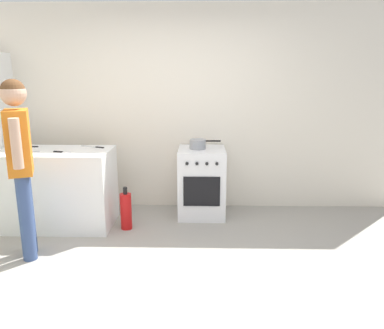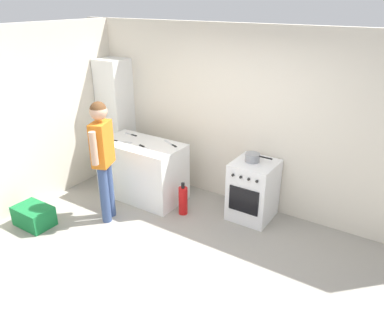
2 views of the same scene
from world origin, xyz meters
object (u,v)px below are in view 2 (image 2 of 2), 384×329
at_px(knife_utility, 131,135).
at_px(recycling_crate_lower, 34,216).
at_px(knife_bread, 120,141).
at_px(larder_cabinet, 116,118).
at_px(oven_left, 253,190).
at_px(person, 103,151).
at_px(knife_carving, 171,144).
at_px(pot, 253,157).
at_px(knife_paring, 143,146).
at_px(fire_extinguisher, 183,200).

height_order(knife_utility, recycling_crate_lower, knife_utility).
bearing_deg(recycling_crate_lower, knife_bread, 72.32).
distance_m(knife_bread, recycling_crate_lower, 1.61).
bearing_deg(larder_cabinet, knife_utility, -25.61).
bearing_deg(oven_left, larder_cabinet, 177.79).
xyz_separation_m(oven_left, person, (-1.69, -1.16, 0.61)).
xyz_separation_m(person, recycling_crate_lower, (-0.74, -0.69, -0.89)).
xyz_separation_m(knife_carving, knife_bread, (-0.70, -0.33, -0.00)).
height_order(pot, person, person).
height_order(knife_carving, knife_bread, same).
relative_size(pot, knife_bread, 1.11).
distance_m(knife_paring, knife_bread, 0.43).
height_order(pot, recycling_crate_lower, pot).
height_order(knife_carving, recycling_crate_lower, knife_carving).
height_order(knife_carving, larder_cabinet, larder_cabinet).
relative_size(person, fire_extinguisher, 3.42).
distance_m(oven_left, knife_bread, 2.12).
distance_m(knife_carving, person, 1.07).
xyz_separation_m(knife_carving, larder_cabinet, (-1.36, 0.27, 0.10)).
xyz_separation_m(oven_left, fire_extinguisher, (-0.87, -0.48, -0.21)).
bearing_deg(person, knife_carving, 68.15).
relative_size(oven_left, person, 0.50).
relative_size(oven_left, knife_paring, 4.06).
bearing_deg(knife_carving, oven_left, 7.47).
bearing_deg(recycling_crate_lower, knife_paring, 58.01).
xyz_separation_m(knife_utility, knife_bread, (0.06, -0.32, -0.00)).
bearing_deg(oven_left, knife_carving, -172.53).
bearing_deg(knife_utility, fire_extinguisher, -14.06).
bearing_deg(knife_carving, pot, 8.33).
bearing_deg(pot, oven_left, -14.41).
bearing_deg(knife_paring, recycling_crate_lower, -121.99).
relative_size(knife_bread, recycling_crate_lower, 0.66).
height_order(person, recycling_crate_lower, person).
bearing_deg(knife_utility, recycling_crate_lower, -102.33).
bearing_deg(fire_extinguisher, knife_utility, 165.94).
bearing_deg(pot, larder_cabinet, 178.03).
bearing_deg(person, oven_left, 34.44).
bearing_deg(recycling_crate_lower, pot, 38.10).
height_order(knife_paring, larder_cabinet, larder_cabinet).
xyz_separation_m(pot, knife_utility, (-2.01, -0.19, -0.00)).
relative_size(pot, knife_utility, 1.52).
bearing_deg(knife_carving, recycling_crate_lower, -123.99).
bearing_deg(fire_extinguisher, oven_left, 28.78).
bearing_deg(oven_left, knife_bread, -165.88).
xyz_separation_m(pot, knife_paring, (-1.52, -0.49, -0.00)).
bearing_deg(person, larder_cabinet, 127.25).
distance_m(knife_utility, fire_extinguisher, 1.41).
bearing_deg(recycling_crate_lower, oven_left, 37.35).
height_order(oven_left, knife_bread, knife_bread).
distance_m(knife_utility, knife_bread, 0.33).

